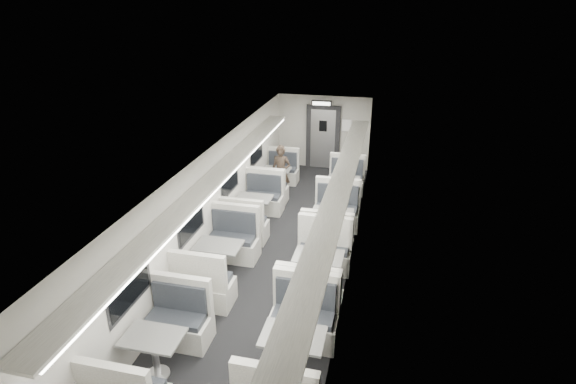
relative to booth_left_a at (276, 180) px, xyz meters
The scene contains 19 objects.
room 3.89m from the booth_left_a, 74.72° to the right, with size 3.24×12.24×2.64m.
booth_left_a is the anchor object (origin of this frame).
booth_left_b 2.15m from the booth_left_a, 90.00° to the right, with size 1.04×2.12×1.13m.
booth_left_c 4.57m from the booth_left_a, 90.00° to the right, with size 1.10×2.23×1.20m.
booth_left_d 7.20m from the booth_left_a, 90.00° to the right, with size 1.05×2.13×1.14m.
booth_right_a 2.04m from the booth_left_a, 10.68° to the right, with size 1.03×2.09×1.12m.
booth_right_b 3.32m from the booth_left_a, 52.96° to the right, with size 1.12×2.28×1.22m.
booth_right_c 4.96m from the booth_left_a, 66.22° to the right, with size 1.12×2.27×1.21m.
booth_right_d 7.06m from the booth_left_a, 73.54° to the right, with size 1.12×2.26×1.21m.
passenger 0.62m from the booth_left_a, 58.23° to the right, with size 0.56×0.37×1.53m, color black.
window_a 1.14m from the booth_left_a, 152.00° to the right, with size 0.02×1.18×0.84m, color black.
window_b 2.70m from the booth_left_a, 101.22° to the right, with size 0.02×1.18×0.84m, color black.
window_c 4.79m from the booth_left_a, 95.98° to the right, with size 0.02×1.18×0.84m, color black.
window_d 6.95m from the booth_left_a, 94.07° to the right, with size 0.02×1.18×0.84m, color black.
luggage_rack_left 4.26m from the booth_left_a, 93.53° to the right, with size 0.46×10.40×0.09m.
luggage_rack_right 4.81m from the booth_left_a, 60.46° to the right, with size 0.46×10.40×0.09m.
vestibule_door 2.58m from the booth_left_a, 66.25° to the left, with size 1.10×0.13×2.10m.
exit_sign 2.81m from the booth_left_a, 60.74° to the left, with size 0.62×0.12×0.16m.
wall_notice 3.08m from the booth_left_a, 52.25° to the left, with size 0.32×0.02×0.40m, color white.
Camera 1 is at (2.08, -8.10, 5.28)m, focal length 28.00 mm.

